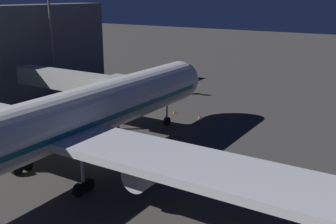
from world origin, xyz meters
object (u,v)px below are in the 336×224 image
(jet_bridge, at_px, (80,83))
(apron_floodlight_mast, at_px, (51,34))
(airliner_at_gate, at_px, (40,129))
(traffic_cone_nose_starboard, at_px, (174,112))
(traffic_cone_nose_port, at_px, (200,116))

(jet_bridge, bearing_deg, apron_floodlight_mast, -30.92)
(airliner_at_gate, xyz_separation_m, traffic_cone_nose_starboard, (2.20, -27.22, -5.42))
(airliner_at_gate, xyz_separation_m, jet_bridge, (10.91, -16.47, 0.07))
(apron_floodlight_mast, bearing_deg, traffic_cone_nose_port, -175.84)
(airliner_at_gate, height_order, traffic_cone_nose_port, airliner_at_gate)
(traffic_cone_nose_port, bearing_deg, apron_floodlight_mast, 4.16)
(jet_bridge, height_order, traffic_cone_nose_port, jet_bridge)
(traffic_cone_nose_starboard, bearing_deg, traffic_cone_nose_port, 180.00)
(airliner_at_gate, distance_m, traffic_cone_nose_port, 27.84)
(airliner_at_gate, distance_m, jet_bridge, 19.75)
(jet_bridge, relative_size, apron_floodlight_mast, 1.06)
(airliner_at_gate, relative_size, apron_floodlight_mast, 3.10)
(airliner_at_gate, height_order, traffic_cone_nose_starboard, airliner_at_gate)
(jet_bridge, xyz_separation_m, apron_floodlight_mast, (14.59, -8.74, 5.21))
(airliner_at_gate, distance_m, apron_floodlight_mast, 36.24)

